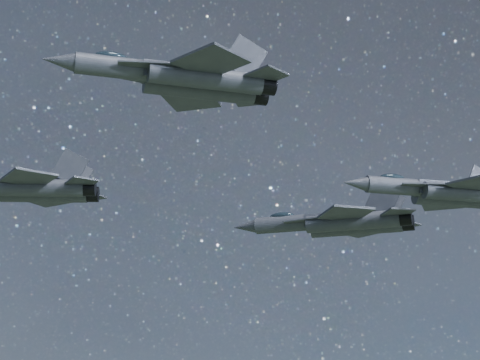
# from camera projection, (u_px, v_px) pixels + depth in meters

# --- Properties ---
(jet_lead) EXTENTS (17.81, 12.37, 4.48)m
(jet_lead) POSITION_uv_depth(u_px,v_px,m) (24.00, 188.00, 73.16)
(jet_lead) COLOR #353842
(jet_left) EXTENTS (18.92, 13.04, 4.75)m
(jet_left) POSITION_uv_depth(u_px,v_px,m) (339.00, 222.00, 78.24)
(jet_left) COLOR #353842
(jet_right) EXTENTS (15.67, 10.34, 4.01)m
(jet_right) POSITION_uv_depth(u_px,v_px,m) (184.00, 78.00, 52.66)
(jet_right) COLOR #353842
(jet_slot) EXTENTS (16.12, 10.74, 4.09)m
(jet_slot) POSITION_uv_depth(u_px,v_px,m) (447.00, 192.00, 67.57)
(jet_slot) COLOR #353842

